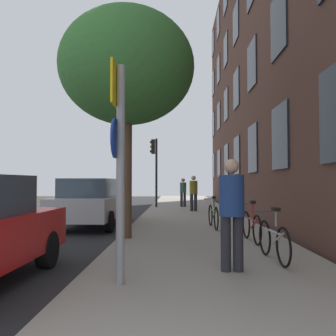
{
  "coord_description": "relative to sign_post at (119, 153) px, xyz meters",
  "views": [
    {
      "loc": [
        0.48,
        -0.86,
        1.53
      ],
      "look_at": [
        0.19,
        11.02,
        1.99
      ],
      "focal_mm": 37.64,
      "sensor_mm": 36.0,
      "label": 1
    }
  ],
  "objects": [
    {
      "name": "sidewalk",
      "position": [
        1.43,
        10.97,
        -1.87
      ],
      "size": [
        4.2,
        38.0,
        0.12
      ],
      "primitive_type": "cube",
      "color": "gray",
      "rests_on": "ground"
    },
    {
      "name": "bicycle_2",
      "position": [
        1.93,
        5.91,
        -1.43
      ],
      "size": [
        0.42,
        1.75,
        0.97
      ],
      "color": "black",
      "rests_on": "sidewalk"
    },
    {
      "name": "ground_plane",
      "position": [
        -2.07,
        10.97,
        -1.93
      ],
      "size": [
        41.8,
        41.8,
        0.0
      ],
      "primitive_type": "plane",
      "color": "#332D28"
    },
    {
      "name": "pedestrian_0",
      "position": [
        1.68,
        0.72,
        -0.8
      ],
      "size": [
        0.54,
        0.54,
        1.77
      ],
      "color": "#26262D",
      "rests_on": "sidewalk"
    },
    {
      "name": "tree_near",
      "position": [
        -0.46,
        4.0,
        2.52
      ],
      "size": [
        3.45,
        3.45,
        5.81
      ],
      "color": "brown",
      "rests_on": "sidewalk"
    },
    {
      "name": "car_1",
      "position": [
        -2.06,
        7.0,
        -1.09
      ],
      "size": [
        1.97,
        4.31,
        1.62
      ],
      "color": "#B7B7BC",
      "rests_on": "road_asphalt"
    },
    {
      "name": "building_facade",
      "position": [
        4.02,
        10.47,
        5.14
      ],
      "size": [
        0.56,
        27.0,
        14.1
      ],
      "color": "#513328",
      "rests_on": "ground"
    },
    {
      "name": "pedestrian_1",
      "position": [
        1.63,
        12.08,
        -0.84
      ],
      "size": [
        0.4,
        0.4,
        1.7
      ],
      "color": "#26262D",
      "rests_on": "sidewalk"
    },
    {
      "name": "road_asphalt",
      "position": [
        -4.17,
        10.97,
        -1.92
      ],
      "size": [
        7.0,
        38.0,
        0.01
      ],
      "primitive_type": "cube",
      "color": "#232326",
      "rests_on": "ground"
    },
    {
      "name": "pedestrian_2",
      "position": [
        1.18,
        15.03,
        -0.9
      ],
      "size": [
        0.5,
        0.5,
        1.6
      ],
      "color": "#26262D",
      "rests_on": "sidewalk"
    },
    {
      "name": "traffic_light",
      "position": [
        -0.41,
        14.66,
        0.8
      ],
      "size": [
        0.43,
        0.24,
        3.81
      ],
      "color": "black",
      "rests_on": "sidewalk"
    },
    {
      "name": "bicycle_0",
      "position": [
        2.54,
        1.47,
        -1.43
      ],
      "size": [
        0.42,
        1.66,
        0.96
      ],
      "color": "black",
      "rests_on": "sidewalk"
    },
    {
      "name": "sign_post",
      "position": [
        0.0,
        0.0,
        0.0
      ],
      "size": [
        0.16,
        0.6,
        3.07
      ],
      "color": "gray",
      "rests_on": "sidewalk"
    },
    {
      "name": "bicycle_1",
      "position": [
        2.57,
        3.48,
        -1.43
      ],
      "size": [
        0.42,
        1.66,
        0.97
      ],
      "color": "black",
      "rests_on": "sidewalk"
    }
  ]
}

